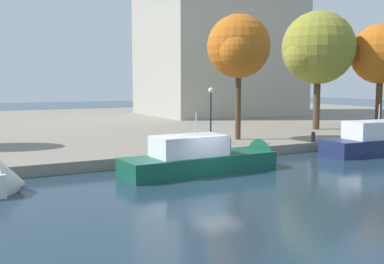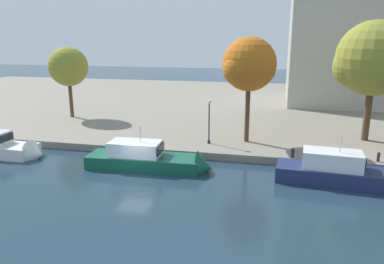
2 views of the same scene
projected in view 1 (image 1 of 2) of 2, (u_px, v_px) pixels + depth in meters
name	position (u px, v px, depth m)	size (l,w,h in m)	color
ground_plane	(217.00, 179.00, 25.19)	(220.00, 220.00, 0.00)	#1E3342
dock_promenade	(74.00, 125.00, 53.95)	(120.00, 55.00, 0.69)	gray
motor_yacht_1	(209.00, 161.00, 27.35)	(10.56, 3.27, 4.58)	#14513D
mooring_bollard_0	(313.00, 136.00, 35.80)	(0.33, 0.33, 0.81)	#2D2D33
mooring_bollard_2	(370.00, 131.00, 39.36)	(0.26, 0.26, 0.83)	#2D2D33
lamp_post	(211.00, 110.00, 34.24)	(0.39, 0.39, 4.26)	black
tree_0	(318.00, 48.00, 44.74)	(7.30, 7.15, 11.64)	#4C3823
tree_1	(382.00, 56.00, 45.56)	(5.96, 5.96, 10.49)	#4C3823
tree_2	(239.00, 48.00, 36.62)	(5.12, 5.12, 10.11)	#4C3823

